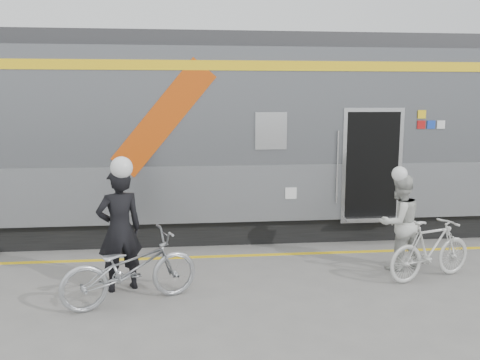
{
  "coord_description": "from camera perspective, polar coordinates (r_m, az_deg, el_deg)",
  "views": [
    {
      "loc": [
        -1.48,
        -6.76,
        2.86
      ],
      "look_at": [
        -0.59,
        1.6,
        1.5
      ],
      "focal_mm": 38.0,
      "sensor_mm": 36.0,
      "label": 1
    }
  ],
  "objects": [
    {
      "name": "helmet_man",
      "position": [
        7.58,
        -13.68,
        2.51
      ],
      "size": [
        0.32,
        0.32,
        0.32
      ],
      "primitive_type": "sphere",
      "color": "white",
      "rests_on": "man"
    },
    {
      "name": "bicycle_right",
      "position": [
        8.67,
        20.62,
        -7.31
      ],
      "size": [
        1.68,
        0.94,
        0.97
      ],
      "primitive_type": "imported",
      "rotation": [
        0.0,
        0.0,
        1.89
      ],
      "color": "#BBBBB7",
      "rests_on": "ground"
    },
    {
      "name": "bicycle_left",
      "position": [
        7.35,
        -12.22,
        -9.67
      ],
      "size": [
        2.05,
        1.36,
        1.02
      ],
      "primitive_type": "imported",
      "rotation": [
        0.0,
        0.0,
        1.96
      ],
      "color": "#A5A7AC",
      "rests_on": "ground"
    },
    {
      "name": "woman",
      "position": [
        8.94,
        17.43,
        -4.55
      ],
      "size": [
        0.93,
        0.82,
        1.6
      ],
      "primitive_type": "imported",
      "rotation": [
        0.0,
        0.0,
        3.46
      ],
      "color": "beige",
      "rests_on": "ground"
    },
    {
      "name": "ground",
      "position": [
        7.49,
        5.92,
        -13.32
      ],
      "size": [
        90.0,
        90.0,
        0.0
      ],
      "primitive_type": "plane",
      "color": "slate",
      "rests_on": "ground"
    },
    {
      "name": "man",
      "position": [
        7.78,
        -13.37,
        -5.46
      ],
      "size": [
        0.79,
        0.66,
        1.85
      ],
      "primitive_type": "imported",
      "rotation": [
        0.0,
        0.0,
        3.53
      ],
      "color": "black",
      "rests_on": "ground"
    },
    {
      "name": "helmet_woman",
      "position": [
        8.78,
        17.72,
        1.36
      ],
      "size": [
        0.26,
        0.26,
        0.26
      ],
      "primitive_type": "sphere",
      "color": "white",
      "rests_on": "woman"
    },
    {
      "name": "safety_strip",
      "position": [
        9.47,
        3.2,
        -8.37
      ],
      "size": [
        24.0,
        0.12,
        0.01
      ],
      "primitive_type": "cube",
      "color": "yellow",
      "rests_on": "ground"
    },
    {
      "name": "train",
      "position": [
        11.08,
        1.21,
        5.01
      ],
      "size": [
        24.0,
        3.17,
        4.1
      ],
      "color": "black",
      "rests_on": "ground"
    }
  ]
}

